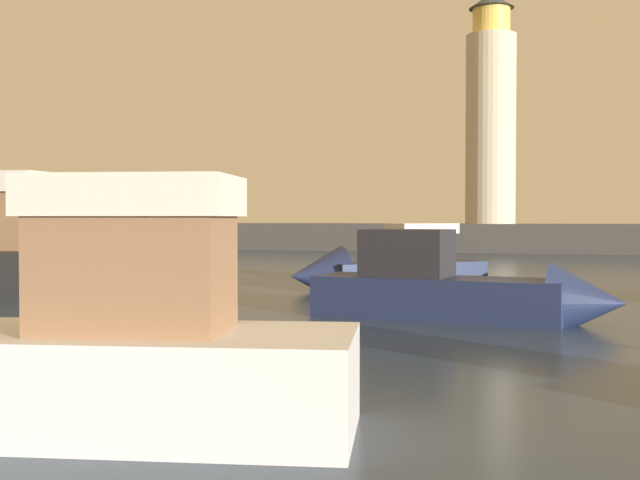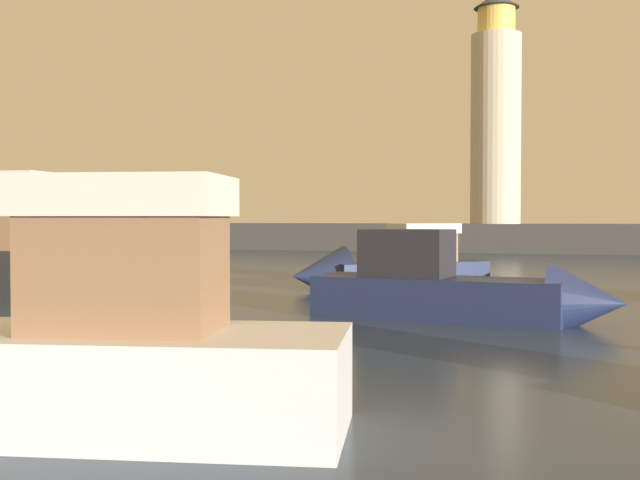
% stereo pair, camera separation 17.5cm
% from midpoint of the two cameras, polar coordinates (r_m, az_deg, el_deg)
% --- Properties ---
extents(ground_plane, '(220.00, 220.00, 0.00)m').
position_cam_midpoint_polar(ground_plane, '(30.03, 8.13, -2.98)').
color(ground_plane, '#2D3D51').
extents(breakwater, '(91.27, 4.30, 1.99)m').
position_cam_midpoint_polar(breakwater, '(56.61, 13.22, 0.14)').
color(breakwater, '#423F3D').
rests_on(breakwater, ground_plane).
extents(lighthouse, '(3.47, 3.47, 16.06)m').
position_cam_midpoint_polar(lighthouse, '(57.17, 12.12, 8.80)').
color(lighthouse, beige).
rests_on(lighthouse, breakwater).
extents(motorboat_2, '(7.29, 2.48, 2.44)m').
position_cam_midpoint_polar(motorboat_2, '(18.78, 10.46, -3.61)').
color(motorboat_2, '#1E284C').
rests_on(motorboat_2, ground_plane).
extents(motorboat_6, '(6.48, 5.98, 2.67)m').
position_cam_midpoint_polar(motorboat_6, '(26.84, 4.09, -2.07)').
color(motorboat_6, '#1E284C').
rests_on(motorboat_6, ground_plane).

